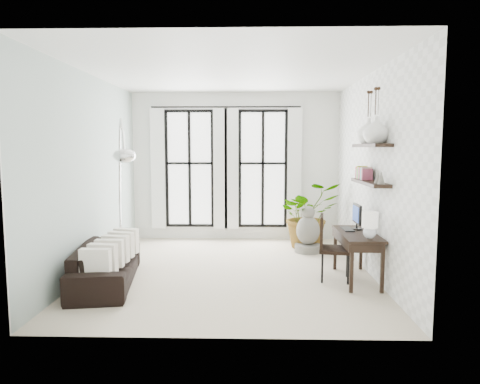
{
  "coord_description": "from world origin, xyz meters",
  "views": [
    {
      "loc": [
        0.34,
        -6.85,
        2.03
      ],
      "look_at": [
        0.16,
        0.3,
        1.27
      ],
      "focal_mm": 32.0,
      "sensor_mm": 36.0,
      "label": 1
    }
  ],
  "objects_px": {
    "sofa": "(106,265)",
    "desk": "(358,236)",
    "buddha": "(308,233)",
    "plant": "(308,215)",
    "arc_lamp": "(121,156)",
    "desk_chair": "(329,243)"
  },
  "relations": [
    {
      "from": "sofa",
      "to": "desk_chair",
      "type": "distance_m",
      "value": 3.36
    },
    {
      "from": "desk",
      "to": "arc_lamp",
      "type": "height_order",
      "value": "arc_lamp"
    },
    {
      "from": "sofa",
      "to": "arc_lamp",
      "type": "bearing_deg",
      "value": -19.71
    },
    {
      "from": "buddha",
      "to": "plant",
      "type": "bearing_deg",
      "value": 82.82
    },
    {
      "from": "sofa",
      "to": "desk",
      "type": "bearing_deg",
      "value": -95.91
    },
    {
      "from": "desk",
      "to": "arc_lamp",
      "type": "bearing_deg",
      "value": 174.63
    },
    {
      "from": "sofa",
      "to": "plant",
      "type": "height_order",
      "value": "plant"
    },
    {
      "from": "arc_lamp",
      "to": "buddha",
      "type": "distance_m",
      "value": 3.79
    },
    {
      "from": "desk_chair",
      "to": "arc_lamp",
      "type": "height_order",
      "value": "arc_lamp"
    },
    {
      "from": "plant",
      "to": "sofa",
      "type": "bearing_deg",
      "value": -143.74
    },
    {
      "from": "plant",
      "to": "desk_chair",
      "type": "relative_size",
      "value": 1.34
    },
    {
      "from": "buddha",
      "to": "sofa",
      "type": "bearing_deg",
      "value": -148.16
    },
    {
      "from": "sofa",
      "to": "buddha",
      "type": "height_order",
      "value": "buddha"
    },
    {
      "from": "sofa",
      "to": "desk",
      "type": "distance_m",
      "value": 3.77
    },
    {
      "from": "sofa",
      "to": "buddha",
      "type": "bearing_deg",
      "value": -67.11
    },
    {
      "from": "buddha",
      "to": "arc_lamp",
      "type": "bearing_deg",
      "value": -154.88
    },
    {
      "from": "sofa",
      "to": "plant",
      "type": "distance_m",
      "value": 4.11
    },
    {
      "from": "plant",
      "to": "arc_lamp",
      "type": "height_order",
      "value": "arc_lamp"
    },
    {
      "from": "sofa",
      "to": "arc_lamp",
      "type": "xyz_separation_m",
      "value": [
        0.1,
        0.54,
        1.6
      ]
    },
    {
      "from": "plant",
      "to": "desk",
      "type": "distance_m",
      "value": 2.26
    },
    {
      "from": "plant",
      "to": "arc_lamp",
      "type": "distance_m",
      "value": 3.9
    },
    {
      "from": "desk_chair",
      "to": "buddha",
      "type": "height_order",
      "value": "desk_chair"
    }
  ]
}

